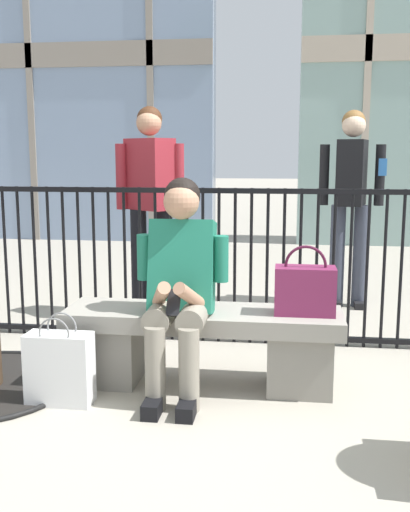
{
  "coord_description": "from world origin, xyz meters",
  "views": [
    {
      "loc": [
        0.46,
        -3.36,
        1.34
      ],
      "look_at": [
        0.0,
        0.1,
        0.75
      ],
      "focal_mm": 42.45,
      "sensor_mm": 36.0,
      "label": 1
    }
  ],
  "objects_px": {
    "handbag_on_bench": "(305,289)",
    "shopping_bag": "(60,368)",
    "stone_bench": "(203,340)",
    "bystander_at_railing": "(351,193)",
    "bystander_further_back": "(150,197)",
    "seated_person_with_phone": "(180,280)"
  },
  "relations": [
    {
      "from": "shopping_bag",
      "to": "bystander_at_railing",
      "type": "relative_size",
      "value": 0.29
    },
    {
      "from": "handbag_on_bench",
      "to": "bystander_further_back",
      "type": "xyz_separation_m",
      "value": [
        -1.19,
        1.39,
        0.41
      ]
    },
    {
      "from": "seated_person_with_phone",
      "to": "shopping_bag",
      "type": "distance_m",
      "value": 0.8
    },
    {
      "from": "shopping_bag",
      "to": "bystander_further_back",
      "type": "relative_size",
      "value": 0.29
    },
    {
      "from": "bystander_at_railing",
      "to": "seated_person_with_phone",
      "type": "bearing_deg",
      "value": -117.87
    },
    {
      "from": "bystander_further_back",
      "to": "seated_person_with_phone",
      "type": "bearing_deg",
      "value": -71.55
    },
    {
      "from": "shopping_bag",
      "to": "bystander_further_back",
      "type": "xyz_separation_m",
      "value": [
        0.12,
        1.76,
        0.8
      ]
    },
    {
      "from": "stone_bench",
      "to": "bystander_at_railing",
      "type": "bearing_deg",
      "value": 63.08
    },
    {
      "from": "bystander_at_railing",
      "to": "bystander_further_back",
      "type": "height_order",
      "value": "same"
    },
    {
      "from": "stone_bench",
      "to": "handbag_on_bench",
      "type": "bearing_deg",
      "value": -0.99
    },
    {
      "from": "seated_person_with_phone",
      "to": "bystander_at_railing",
      "type": "bearing_deg",
      "value": 62.13
    },
    {
      "from": "stone_bench",
      "to": "shopping_bag",
      "type": "xyz_separation_m",
      "value": [
        -0.73,
        -0.37,
        -0.07
      ]
    },
    {
      "from": "stone_bench",
      "to": "seated_person_with_phone",
      "type": "distance_m",
      "value": 0.42
    },
    {
      "from": "seated_person_with_phone",
      "to": "handbag_on_bench",
      "type": "bearing_deg",
      "value": 9.75
    },
    {
      "from": "handbag_on_bench",
      "to": "shopping_bag",
      "type": "relative_size",
      "value": 0.79
    },
    {
      "from": "seated_person_with_phone",
      "to": "shopping_bag",
      "type": "height_order",
      "value": "seated_person_with_phone"
    },
    {
      "from": "stone_bench",
      "to": "handbag_on_bench",
      "type": "xyz_separation_m",
      "value": [
        0.58,
        -0.01,
        0.32
      ]
    },
    {
      "from": "bystander_at_railing",
      "to": "bystander_further_back",
      "type": "relative_size",
      "value": 1.0
    },
    {
      "from": "bystander_at_railing",
      "to": "bystander_further_back",
      "type": "distance_m",
      "value": 1.75
    },
    {
      "from": "bystander_at_railing",
      "to": "bystander_further_back",
      "type": "bearing_deg",
      "value": -158.95
    },
    {
      "from": "stone_bench",
      "to": "bystander_at_railing",
      "type": "distance_m",
      "value": 2.37
    },
    {
      "from": "seated_person_with_phone",
      "to": "shopping_bag",
      "type": "xyz_separation_m",
      "value": [
        -0.62,
        -0.25,
        -0.45
      ]
    }
  ]
}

